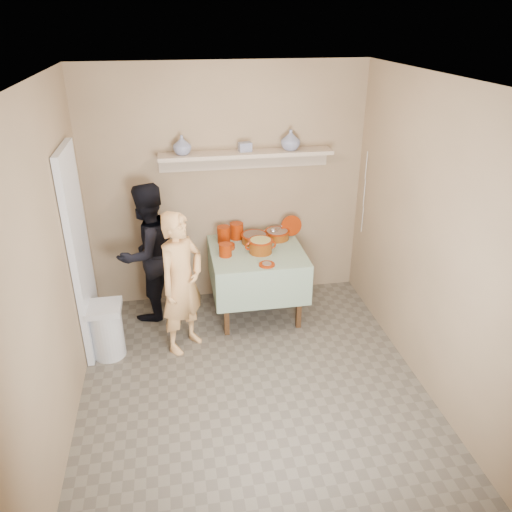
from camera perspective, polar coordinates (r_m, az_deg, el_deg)
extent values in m
plane|color=#645B4E|center=(4.57, -0.25, -15.09)|extent=(3.50, 3.50, 0.00)
cube|color=silver|center=(4.87, -19.45, 0.12)|extent=(0.06, 0.70, 2.00)
cylinder|color=#801C02|center=(5.39, -3.71, 2.46)|extent=(0.14, 0.14, 0.19)
cylinder|color=#801C02|center=(5.49, -2.23, 2.89)|extent=(0.15, 0.15, 0.18)
cylinder|color=#801C02|center=(5.10, -3.52, 0.70)|extent=(0.13, 0.13, 0.13)
cylinder|color=#801C02|center=(5.28, -3.27, 1.11)|extent=(0.16, 0.16, 0.05)
cylinder|color=#801C02|center=(5.55, 4.06, 3.47)|extent=(0.24, 0.06, 0.23)
imported|color=navy|center=(5.30, 3.97, 13.10)|extent=(0.22, 0.22, 0.21)
imported|color=navy|center=(5.16, -8.45, 12.44)|extent=(0.26, 0.26, 0.19)
cube|color=navy|center=(5.24, -1.27, 12.35)|extent=(0.14, 0.11, 0.09)
imported|color=#E4A562|center=(4.76, -8.49, -3.09)|extent=(0.61, 0.61, 1.43)
imported|color=black|center=(5.33, -12.19, 0.37)|extent=(0.92, 0.90, 1.50)
cube|color=#9C815F|center=(5.46, -3.40, 7.79)|extent=(3.00, 0.02, 2.60)
cube|color=#9C815F|center=(2.43, 7.07, -18.79)|extent=(3.00, 0.02, 2.60)
cube|color=#9C815F|center=(3.91, -22.66, -1.98)|extent=(0.02, 3.50, 2.60)
cube|color=#9C815F|center=(4.33, 19.82, 1.22)|extent=(0.02, 3.50, 2.60)
cube|color=silver|center=(3.46, -0.33, 19.49)|extent=(3.00, 3.50, 0.02)
cube|color=#4C2D16|center=(5.07, -3.43, -5.56)|extent=(0.05, 0.05, 0.71)
cube|color=#4C2D16|center=(5.19, 4.96, -4.79)|extent=(0.05, 0.05, 0.71)
cube|color=#4C2D16|center=(5.72, -4.33, -1.62)|extent=(0.05, 0.05, 0.71)
cube|color=#4C2D16|center=(5.83, 3.11, -1.03)|extent=(0.05, 0.05, 0.71)
cube|color=#4C2D16|center=(5.26, 0.08, 0.43)|extent=(0.90, 0.90, 0.04)
cube|color=#1E592B|center=(5.25, 0.08, 0.67)|extent=(0.96, 0.96, 0.01)
cube|color=#1E592B|center=(4.93, 1.05, -3.94)|extent=(0.96, 0.01, 0.44)
cube|color=#1E592B|center=(5.77, -0.74, 0.76)|extent=(0.96, 0.01, 0.44)
cube|color=#1E592B|center=(5.30, -5.04, -1.82)|extent=(0.01, 0.96, 0.44)
cube|color=#1E592B|center=(5.44, 5.06, -1.00)|extent=(0.01, 0.96, 0.44)
cylinder|color=#652A09|center=(5.39, -0.18, 2.01)|extent=(0.28, 0.28, 0.09)
cylinder|color=#801C02|center=(5.38, -0.18, 2.42)|extent=(0.30, 0.30, 0.01)
cylinder|color=brown|center=(5.38, -0.18, 2.26)|extent=(0.25, 0.25, 0.05)
cylinder|color=#652A09|center=(5.49, 2.43, 2.44)|extent=(0.26, 0.26, 0.09)
cylinder|color=#801C02|center=(5.48, 2.44, 2.84)|extent=(0.28, 0.28, 0.01)
cylinder|color=#8C6B54|center=(5.48, 2.43, 2.68)|extent=(0.23, 0.23, 0.05)
cylinder|color=silver|center=(5.31, 2.68, 3.13)|extent=(0.01, 0.22, 0.16)
sphere|color=silver|center=(5.44, 1.98, 2.86)|extent=(0.07, 0.07, 0.07)
cylinder|color=#652A09|center=(5.16, 0.53, 1.13)|extent=(0.24, 0.24, 0.14)
cylinder|color=#801C02|center=(5.14, 0.53, 1.77)|extent=(0.25, 0.25, 0.01)
cylinder|color=tan|center=(5.14, 0.53, 1.62)|extent=(0.21, 0.21, 0.05)
torus|color=#801C02|center=(5.14, -0.79, 1.10)|extent=(0.09, 0.02, 0.09)
torus|color=#801C02|center=(5.18, 1.84, 1.29)|extent=(0.09, 0.02, 0.09)
cylinder|color=#801C02|center=(4.92, 1.25, -0.99)|extent=(0.16, 0.16, 0.02)
cylinder|color=#8C6B54|center=(4.92, 1.25, -0.87)|extent=(0.09, 0.09, 0.01)
cube|color=tan|center=(5.24, -1.12, 11.61)|extent=(1.80, 0.25, 0.04)
cube|color=tan|center=(5.38, -1.31, 10.89)|extent=(1.80, 0.02, 0.18)
cylinder|color=silver|center=(5.03, -16.61, -8.46)|extent=(0.30, 0.30, 0.50)
cube|color=silver|center=(4.88, -17.02, -5.74)|extent=(0.32, 0.32, 0.06)
cylinder|color=silver|center=(5.50, 12.50, 10.09)|extent=(0.01, 0.01, 0.30)
cylinder|color=silver|center=(5.57, 12.28, 7.06)|extent=(0.01, 0.01, 0.30)
cylinder|color=silver|center=(5.65, 12.06, 4.13)|extent=(0.01, 0.01, 0.30)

